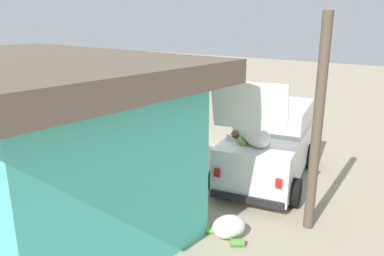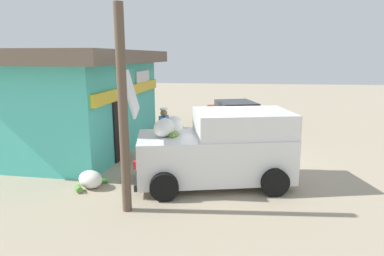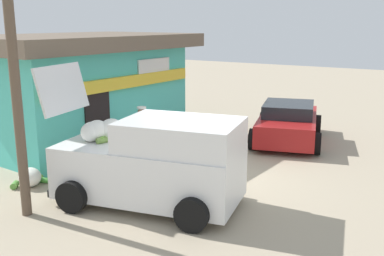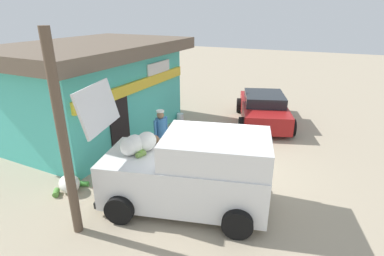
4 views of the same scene
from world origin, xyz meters
TOP-DOWN VIEW (x-y plane):
  - ground_plane at (0.00, 0.00)m, footprint 60.00×60.00m
  - storefront_bar at (0.70, 5.02)m, footprint 7.43×5.08m
  - delivery_van at (-2.22, -0.04)m, footprint 2.83×4.48m
  - parked_sedan at (4.43, -0.61)m, footprint 4.31×3.02m
  - vendor_standing at (-0.31, 1.78)m, footprint 0.55×0.42m
  - customer_bending at (-1.71, 1.35)m, footprint 0.65×0.72m
  - unloaded_banana_pile at (-2.92, 3.20)m, footprint 0.92×0.86m
  - paint_bucket at (3.30, 2.81)m, footprint 0.30×0.30m
  - utility_pole at (-4.07, 1.88)m, footprint 0.20×0.20m

SIDE VIEW (x-z plane):
  - ground_plane at x=0.00m, z-range 0.00..0.00m
  - paint_bucket at x=3.30m, z-range 0.00..0.31m
  - unloaded_banana_pile at x=-2.92m, z-range -0.02..0.43m
  - parked_sedan at x=4.43m, z-range -0.02..1.27m
  - customer_bending at x=-1.71m, z-range 0.15..1.71m
  - vendor_standing at x=-0.31m, z-range 0.12..1.81m
  - delivery_van at x=-2.22m, z-range -0.51..2.46m
  - storefront_bar at x=0.70m, z-range 0.08..3.59m
  - utility_pole at x=-4.07m, z-range 0.00..4.35m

